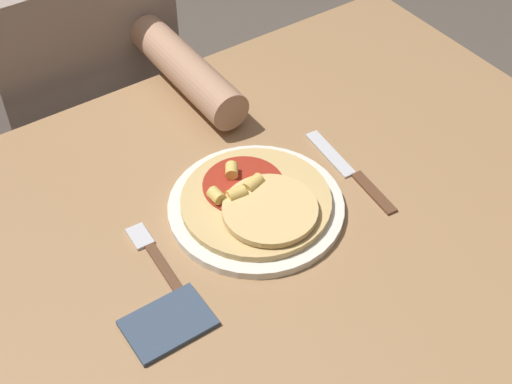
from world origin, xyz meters
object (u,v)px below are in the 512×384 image
Objects in this scene: plate at (256,207)px; dining_table at (249,289)px; pizza at (257,201)px; fork at (157,259)px; person_diner at (87,91)px; knife at (351,172)px.

dining_table is at bearing -133.15° from plate.
plate is at bearing 81.14° from pizza.
fork is at bearing 158.52° from dining_table.
person_diner reaches higher than plate.
plate is 0.17m from knife.
dining_table is 0.17m from fork.
plate is 0.02m from pizza.
person_diner is (-0.04, 0.57, -0.12)m from plate.
fork is 0.79× the size of knife.
plate is 1.17× the size of pizza.
fork is (-0.17, 0.00, -0.02)m from pizza.
fork is (-0.17, -0.00, -0.00)m from plate.
fork is at bearing 177.10° from knife.
person_diner reaches higher than dining_table.
person_diner is at bearing 93.89° from pizza.
plate is 1.22× the size of knife.
pizza is 1.31× the size of fork.
dining_table is at bearing -90.67° from person_diner.
dining_table is 0.15m from pizza.
knife is at bearing -4.41° from pizza.
pizza is 0.60m from person_diner.
person_diner reaches higher than fork.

